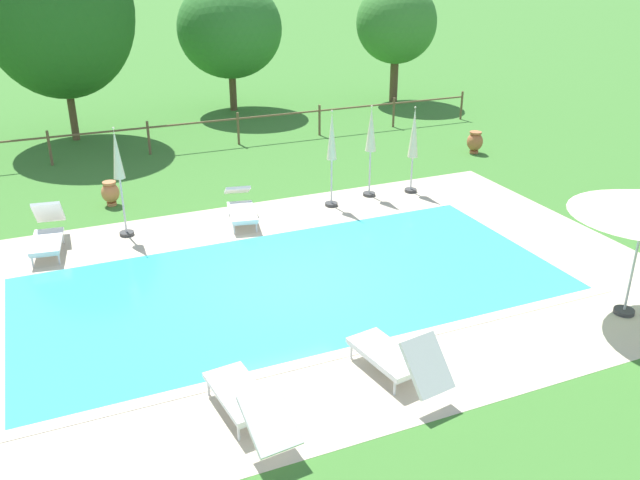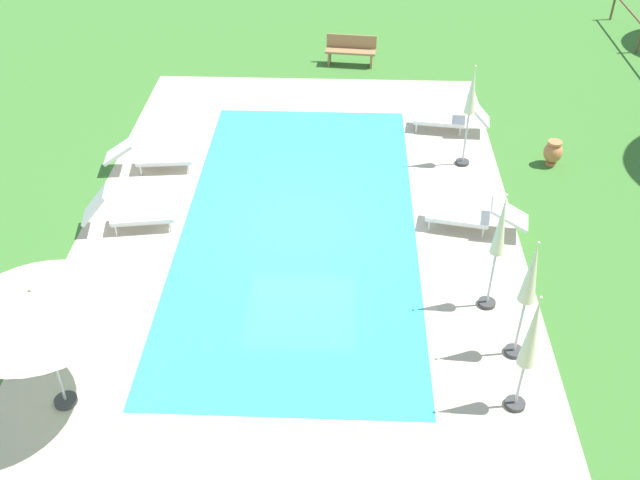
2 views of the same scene
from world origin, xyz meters
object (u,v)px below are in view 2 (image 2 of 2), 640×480
Objects in this scene: patio_umbrella_closed_row_mid_west at (499,235)px; patio_umbrella_closed_row_mid_east at (530,281)px; patio_umbrella_closed_row_centre at (471,100)px; sun_lounger_north_end at (152,156)px; patio_umbrella_open_foreground at (35,302)px; wooden_bench_lawn_side at (351,50)px; patio_umbrella_closed_row_west at (531,339)px; terracotta_urn_by_tree at (553,152)px; sun_lounger_north_mid at (129,212)px; sun_lounger_north_far at (450,117)px; sun_lounger_north_near_steps at (473,215)px.

patio_umbrella_closed_row_mid_east is at bearing 13.17° from patio_umbrella_closed_row_mid_west.
patio_umbrella_closed_row_centre is (-5.02, 0.14, 0.09)m from patio_umbrella_closed_row_mid_west.
sun_lounger_north_end is 9.46m from patio_umbrella_closed_row_mid_east.
wooden_bench_lawn_side is (-13.35, 4.41, -1.65)m from patio_umbrella_open_foreground.
sun_lounger_north_end is 7.44m from patio_umbrella_closed_row_centre.
patio_umbrella_closed_row_west is 1.49× the size of wooden_bench_lawn_side.
patio_umbrella_closed_row_mid_west reaches higher than patio_umbrella_open_foreground.
patio_umbrella_closed_row_mid_east is 3.83× the size of terracotta_urn_by_tree.
wooden_bench_lawn_side is at bearing -154.83° from patio_umbrella_closed_row_centre.
wooden_bench_lawn_side is at bearing 152.33° from sun_lounger_north_mid.
patio_umbrella_closed_row_west reaches higher than sun_lounger_north_mid.
sun_lounger_north_mid is at bearing -178.46° from patio_umbrella_open_foreground.
patio_umbrella_closed_row_mid_west reaches higher than patio_umbrella_closed_row_mid_east.
sun_lounger_north_far is 6.77m from patio_umbrella_closed_row_mid_west.
patio_umbrella_open_foreground is 12.11m from terracotta_urn_by_tree.
wooden_bench_lawn_side is at bearing 161.74° from patio_umbrella_open_foreground.
sun_lounger_north_mid is 3.12× the size of terracotta_urn_by_tree.
terracotta_urn_by_tree is at bearing 91.48° from patio_umbrella_closed_row_centre.
sun_lounger_north_far is 2.76m from terracotta_urn_by_tree.
sun_lounger_north_near_steps is 0.87× the size of patio_umbrella_open_foreground.
sun_lounger_north_near_steps is at bearing 91.87° from sun_lounger_north_mid.
sun_lounger_north_mid is 5.01m from patio_umbrella_open_foreground.
patio_umbrella_open_foreground is 1.02× the size of patio_umbrella_closed_row_mid_west.
patio_umbrella_closed_row_mid_east is at bearing 13.38° from wooden_bench_lawn_side.
sun_lounger_north_mid is 0.78× the size of patio_umbrella_open_foreground.
sun_lounger_north_end is 0.87× the size of patio_umbrella_closed_row_mid_east.
terracotta_urn_by_tree is at bearing 107.52° from sun_lounger_north_mid.
sun_lounger_north_near_steps is 1.09× the size of sun_lounger_north_far.
patio_umbrella_closed_row_mid_east is at bearing 171.04° from patio_umbrella_closed_row_west.
sun_lounger_north_near_steps is 3.45× the size of terracotta_urn_by_tree.
sun_lounger_north_mid is (0.23, -7.10, 0.04)m from sun_lounger_north_near_steps.
terracotta_urn_by_tree is at bearing 156.20° from patio_umbrella_closed_row_mid_west.
terracotta_urn_by_tree is (-7.66, 9.21, -1.78)m from patio_umbrella_open_foreground.
terracotta_urn_by_tree is (-6.29, 1.95, -1.26)m from patio_umbrella_closed_row_mid_east.
sun_lounger_north_mid is 2.35m from sun_lounger_north_end.
patio_umbrella_closed_row_mid_east is (1.21, 0.28, 0.02)m from patio_umbrella_closed_row_mid_west.
sun_lounger_north_far is 2.09m from patio_umbrella_closed_row_centre.
patio_umbrella_open_foreground is at bearing -69.68° from patio_umbrella_closed_row_mid_west.
sun_lounger_north_near_steps is at bearing 73.53° from sun_lounger_north_end.
sun_lounger_north_end is at bearing -178.42° from patio_umbrella_open_foreground.
sun_lounger_north_end is at bearing -127.38° from patio_umbrella_closed_row_mid_east.
wooden_bench_lawn_side is at bearing -166.60° from patio_umbrella_closed_row_mid_west.
terracotta_urn_by_tree is at bearing 40.14° from wooden_bench_lawn_side.
patio_umbrella_closed_row_mid_east is 12.37m from wooden_bench_lawn_side.
sun_lounger_north_end reaches higher than sun_lounger_north_near_steps.
patio_umbrella_closed_row_mid_west is (6.66, 0.01, 1.20)m from sun_lounger_north_far.
patio_umbrella_open_foreground is 3.98× the size of terracotta_urn_by_tree.
sun_lounger_north_end is 0.85× the size of patio_umbrella_closed_row_mid_west.
sun_lounger_north_far is at bearing -125.18° from terracotta_urn_by_tree.
patio_umbrella_closed_row_mid_east is at bearing 2.17° from sun_lounger_north_far.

